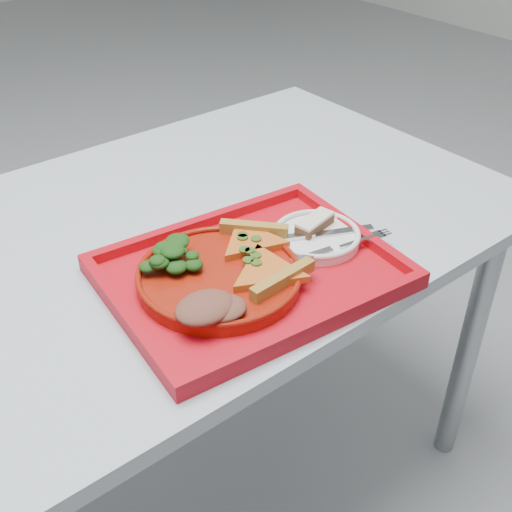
% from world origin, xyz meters
% --- Properties ---
extents(table, '(1.60, 0.80, 0.75)m').
position_xyz_m(table, '(0.00, 0.00, 0.68)').
color(table, '#9DA4B0').
rests_on(table, ground).
extents(tray_main, '(0.48, 0.39, 0.01)m').
position_xyz_m(tray_main, '(0.16, -0.21, 0.76)').
color(tray_main, red).
rests_on(tray_main, table).
extents(dinner_plate, '(0.26, 0.26, 0.02)m').
position_xyz_m(dinner_plate, '(0.11, -0.20, 0.77)').
color(dinner_plate, maroon).
rests_on(dinner_plate, tray_main).
extents(side_plate, '(0.15, 0.15, 0.01)m').
position_xyz_m(side_plate, '(0.31, -0.21, 0.77)').
color(side_plate, white).
rests_on(side_plate, tray_main).
extents(pizza_slice_a, '(0.13, 0.15, 0.02)m').
position_xyz_m(pizza_slice_a, '(0.17, -0.25, 0.79)').
color(pizza_slice_a, orange).
rests_on(pizza_slice_a, dinner_plate).
extents(pizza_slice_b, '(0.17, 0.17, 0.02)m').
position_xyz_m(pizza_slice_b, '(0.20, -0.17, 0.79)').
color(pizza_slice_b, orange).
rests_on(pizza_slice_b, dinner_plate).
extents(salad_heap, '(0.09, 0.08, 0.04)m').
position_xyz_m(salad_heap, '(0.06, -0.14, 0.80)').
color(salad_heap, black).
rests_on(salad_heap, dinner_plate).
extents(meat_portion, '(0.09, 0.07, 0.03)m').
position_xyz_m(meat_portion, '(0.03, -0.27, 0.79)').
color(meat_portion, brown).
rests_on(meat_portion, dinner_plate).
extents(dessert_bar, '(0.08, 0.05, 0.02)m').
position_xyz_m(dessert_bar, '(0.32, -0.19, 0.79)').
color(dessert_bar, '#4B2719').
rests_on(dessert_bar, side_plate).
extents(knife, '(0.17, 0.09, 0.01)m').
position_xyz_m(knife, '(0.32, -0.22, 0.78)').
color(knife, silver).
rests_on(knife, side_plate).
extents(fork, '(0.19, 0.05, 0.01)m').
position_xyz_m(fork, '(0.31, -0.26, 0.78)').
color(fork, silver).
rests_on(fork, side_plate).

